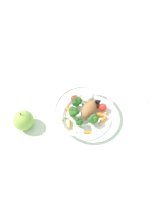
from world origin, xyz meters
name	(u,v)px	position (x,y,z in m)	size (l,w,h in m)	color
ground_plane	(84,112)	(0.00, 0.00, 0.00)	(2.40, 2.40, 0.00)	silver
food_container	(85,110)	(-0.01, -0.01, 0.03)	(0.22, 0.22, 0.06)	white
loose_apple	(23,120)	(-0.13, 0.18, 0.04)	(0.07, 0.07, 0.08)	#8CB74C
folded_napkin	(134,88)	(0.17, -0.15, 0.00)	(0.14, 0.15, 0.01)	silver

